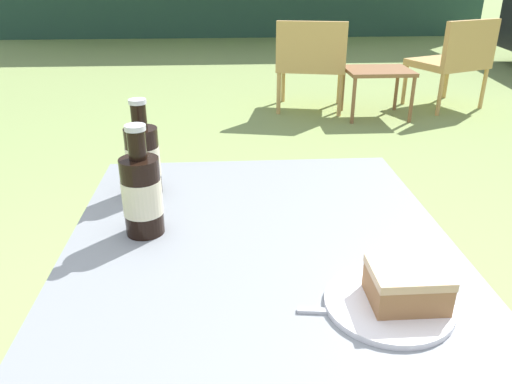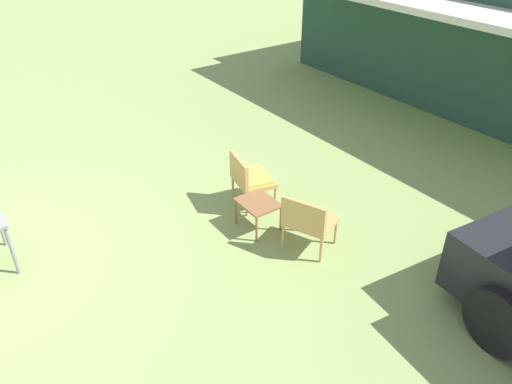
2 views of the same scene
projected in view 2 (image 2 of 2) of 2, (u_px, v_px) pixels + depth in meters
name	position (u px, v px, depth m)	size (l,w,h in m)	color
cabin_building	(501.00, 38.00, 9.98)	(8.67, 4.34, 2.62)	#284C3D
wicker_chair_cushioned	(250.00, 177.00, 7.00)	(0.67, 0.60, 0.78)	tan
wicker_chair_plain	(308.00, 220.00, 6.11)	(0.73, 0.68, 0.78)	tan
garden_side_table	(258.00, 205.00, 6.57)	(0.53, 0.44, 0.40)	brown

